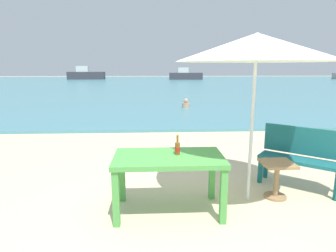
# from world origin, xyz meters

# --- Properties ---
(ground_plane) EXTENTS (120.00, 120.00, 0.00)m
(ground_plane) POSITION_xyz_m (0.00, 0.00, 0.00)
(ground_plane) COLOR beige
(sea_water) EXTENTS (120.00, 50.00, 0.08)m
(sea_water) POSITION_xyz_m (0.00, 30.00, 0.04)
(sea_water) COLOR teal
(sea_water) RESTS_ON ground_plane
(picnic_table_green) EXTENTS (1.40, 0.80, 0.76)m
(picnic_table_green) POSITION_xyz_m (-0.26, 0.32, 0.65)
(picnic_table_green) COLOR #4C9E47
(picnic_table_green) RESTS_ON ground_plane
(beer_bottle_amber) EXTENTS (0.07, 0.07, 0.26)m
(beer_bottle_amber) POSITION_xyz_m (-0.14, 0.38, 0.85)
(beer_bottle_amber) COLOR brown
(beer_bottle_amber) RESTS_ON picnic_table_green
(patio_umbrella) EXTENTS (2.10, 2.10, 2.30)m
(patio_umbrella) POSITION_xyz_m (0.89, 0.58, 2.12)
(patio_umbrella) COLOR silver
(patio_umbrella) RESTS_ON ground_plane
(side_table_wood) EXTENTS (0.44, 0.44, 0.54)m
(side_table_wood) POSITION_xyz_m (1.32, 0.64, 0.35)
(side_table_wood) COLOR #9E7A51
(side_table_wood) RESTS_ON ground_plane
(bench_teal_center) EXTENTS (1.16, 1.04, 0.95)m
(bench_teal_center) POSITION_xyz_m (1.85, 1.01, 0.54)
(bench_teal_center) COLOR #196066
(bench_teal_center) RESTS_ON ground_plane
(swimmer_person) EXTENTS (0.34, 0.34, 0.41)m
(swimmer_person) POSITION_xyz_m (1.03, 9.71, 0.24)
(swimmer_person) COLOR tan
(swimmer_person) RESTS_ON sea_water
(boat_tanker) EXTENTS (4.84, 1.32, 1.76)m
(boat_tanker) POSITION_xyz_m (4.34, 39.79, 0.71)
(boat_tanker) COLOR #38383F
(boat_tanker) RESTS_ON sea_water
(boat_ferry) EXTENTS (5.44, 1.48, 1.98)m
(boat_ferry) POSITION_xyz_m (-10.56, 41.24, 0.79)
(boat_ferry) COLOR #38383F
(boat_ferry) RESTS_ON sea_water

